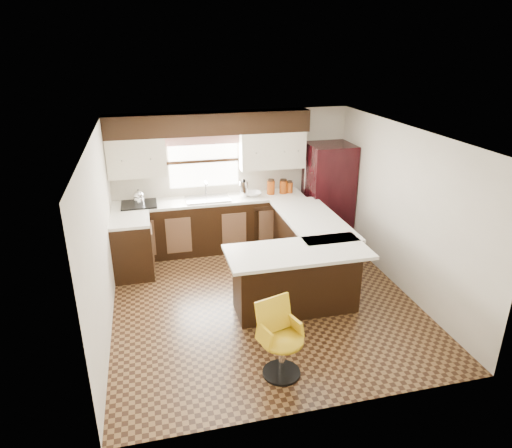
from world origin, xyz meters
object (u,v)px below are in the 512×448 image
object	(u,v)px
peninsula_long	(308,247)
bar_chair	(282,341)
peninsula_return	(296,280)
refrigerator	(328,194)

from	to	relation	value
peninsula_long	bar_chair	world-z (taller)	peninsula_long
peninsula_return	refrigerator	bearing A→B (deg)	58.67
peninsula_return	bar_chair	bearing A→B (deg)	-114.73
peninsula_long	refrigerator	world-z (taller)	refrigerator
peninsula_return	refrigerator	distance (m)	2.57
peninsula_long	peninsula_return	size ratio (longest dim) A/B	1.18
peninsula_long	peninsula_return	bearing A→B (deg)	-118.30
peninsula_return	bar_chair	xyz separation A→B (m)	(-0.57, -1.24, -0.01)
peninsula_return	refrigerator	size ratio (longest dim) A/B	0.91
refrigerator	peninsula_long	bearing A→B (deg)	-123.68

